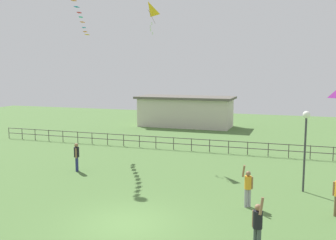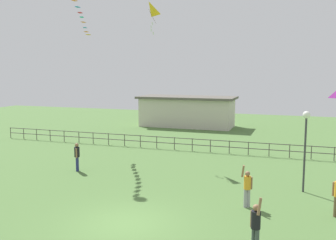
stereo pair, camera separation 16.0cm
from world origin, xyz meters
TOP-DOWN VIEW (x-y plane):
  - ground_plane at (0.00, 0.00)m, footprint 80.00×80.00m
  - lamppost at (6.59, 6.48)m, footprint 0.36×0.36m
  - person_0 at (-6.18, 6.22)m, footprint 0.31×0.48m
  - person_3 at (5.07, -0.82)m, footprint 0.41×0.46m
  - person_4 at (4.24, 3.39)m, footprint 0.50×0.35m
  - kite_2 at (-3.83, 11.98)m, footprint 1.18×1.16m
  - waterfront_railing at (-0.40, 14.00)m, footprint 36.06×0.06m
  - pavilion_building at (-5.18, 26.00)m, footprint 10.30×4.35m

SIDE VIEW (x-z plane):
  - ground_plane at x=0.00m, z-range 0.00..0.00m
  - waterfront_railing at x=-0.40m, z-range 0.15..1.10m
  - person_4 at x=4.24m, z-range 0.00..1.91m
  - person_0 at x=-6.18m, z-range 0.13..1.82m
  - person_3 at x=5.07m, z-range 0.00..1.97m
  - pavilion_building at x=-5.18m, z-range 0.03..3.26m
  - lamppost at x=6.59m, z-range 0.95..4.98m
  - kite_2 at x=-3.83m, z-range 9.00..11.16m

